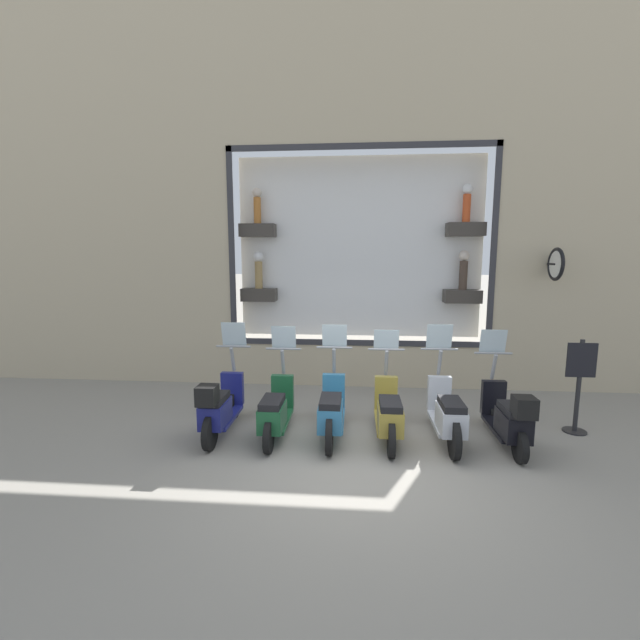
% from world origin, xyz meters
% --- Properties ---
extents(ground_plane, '(120.00, 120.00, 0.00)m').
position_xyz_m(ground_plane, '(0.00, 0.00, 0.00)').
color(ground_plane, gray).
extents(building_facade, '(1.24, 36.00, 10.73)m').
position_xyz_m(building_facade, '(3.60, -0.00, 5.49)').
color(building_facade, tan).
rests_on(building_facade, ground_plane).
extents(scooter_black_0, '(1.79, 0.61, 1.62)m').
position_xyz_m(scooter_black_0, '(0.61, -2.21, 0.46)').
color(scooter_black_0, black).
rests_on(scooter_black_0, ground_plane).
extents(scooter_silver_1, '(1.81, 0.60, 1.70)m').
position_xyz_m(scooter_silver_1, '(0.69, -1.33, 0.45)').
color(scooter_silver_1, black).
rests_on(scooter_silver_1, ground_plane).
extents(scooter_olive_2, '(1.80, 0.60, 1.60)m').
position_xyz_m(scooter_olive_2, '(0.68, -0.46, 0.43)').
color(scooter_olive_2, black).
rests_on(scooter_olive_2, ground_plane).
extents(scooter_teal_3, '(1.81, 0.60, 1.67)m').
position_xyz_m(scooter_teal_3, '(0.69, 0.42, 0.45)').
color(scooter_teal_3, black).
rests_on(scooter_teal_3, ground_plane).
extents(scooter_green_4, '(1.79, 0.60, 1.63)m').
position_xyz_m(scooter_green_4, '(0.68, 1.29, 0.42)').
color(scooter_green_4, black).
rests_on(scooter_green_4, ground_plane).
extents(scooter_navy_5, '(1.81, 0.61, 1.69)m').
position_xyz_m(scooter_navy_5, '(0.63, 2.17, 0.48)').
color(scooter_navy_5, black).
rests_on(scooter_navy_5, ground_plane).
extents(shop_sign_post, '(0.36, 0.45, 1.52)m').
position_xyz_m(shop_sign_post, '(1.25, -3.49, 0.81)').
color(shop_sign_post, '#232326').
rests_on(shop_sign_post, ground_plane).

